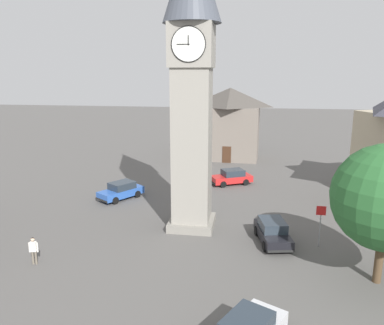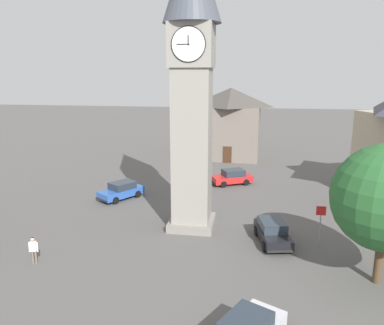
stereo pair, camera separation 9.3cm
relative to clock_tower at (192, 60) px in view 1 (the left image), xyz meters
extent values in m
plane|color=#565451|center=(0.00, 0.00, -11.94)|extent=(200.00, 200.00, 0.00)
cube|color=gray|center=(0.00, 0.00, -11.64)|extent=(3.23, 3.23, 0.60)
cube|color=gray|center=(0.00, 0.00, -5.94)|extent=(2.58, 2.58, 10.81)
cube|color=gray|center=(0.00, 0.00, 0.89)|extent=(2.89, 2.89, 2.84)
cylinder|color=white|center=(0.00, 1.48, 0.89)|extent=(2.17, 0.04, 2.17)
torus|color=black|center=(0.00, 1.49, 0.89)|extent=(2.23, 0.06, 2.23)
cube|color=black|center=(0.00, 1.52, 1.13)|extent=(0.05, 0.02, 0.61)
cube|color=black|center=(0.33, 1.52, 0.89)|extent=(0.82, 0.02, 0.04)
cylinder|color=white|center=(0.00, -1.48, 0.89)|extent=(2.17, 0.04, 2.17)
torus|color=black|center=(0.00, -1.49, 0.89)|extent=(2.23, 0.06, 2.23)
cube|color=red|center=(-2.27, -11.46, -11.35)|extent=(4.43, 3.36, 0.64)
cube|color=#28333D|center=(-2.41, -11.52, -10.73)|extent=(2.58, 2.34, 0.64)
cylinder|color=black|center=(-1.54, -10.19, -11.62)|extent=(0.67, 0.48, 0.64)
cylinder|color=black|center=(-0.82, -11.62, -11.62)|extent=(0.67, 0.48, 0.64)
cylinder|color=black|center=(-3.73, -11.30, -11.62)|extent=(0.67, 0.48, 0.64)
cylinder|color=black|center=(-3.01, -12.72, -11.62)|extent=(0.67, 0.48, 0.64)
cube|color=black|center=(-0.47, -10.55, -11.57)|extent=(0.86, 1.54, 0.16)
cube|color=#2D5BB7|center=(7.32, -5.30, -11.35)|extent=(3.69, 4.35, 0.64)
cube|color=#28333D|center=(7.24, -5.42, -10.73)|extent=(2.46, 2.61, 0.64)
cylinder|color=black|center=(7.34, -3.83, -11.62)|extent=(0.54, 0.65, 0.64)
cylinder|color=black|center=(8.67, -4.72, -11.62)|extent=(0.54, 0.65, 0.64)
cylinder|color=black|center=(5.98, -5.88, -11.62)|extent=(0.54, 0.65, 0.64)
cylinder|color=black|center=(7.31, -6.77, -11.62)|extent=(0.54, 0.65, 0.64)
cube|color=black|center=(8.45, -3.62, -11.57)|extent=(1.45, 1.02, 0.16)
cube|color=black|center=(-5.74, 1.88, -11.35)|extent=(2.50, 4.36, 0.64)
cube|color=#28333D|center=(-5.71, 1.73, -10.73)|extent=(1.96, 2.37, 0.64)
cylinder|color=black|center=(-6.78, 2.92, -11.62)|extent=(0.35, 0.67, 0.64)
cylinder|color=black|center=(-5.21, 3.24, -11.62)|extent=(0.35, 0.67, 0.64)
cylinder|color=black|center=(-6.27, 0.51, -11.62)|extent=(0.35, 0.67, 0.64)
cylinder|color=black|center=(-4.71, 0.83, -11.62)|extent=(0.35, 0.67, 0.64)
cube|color=black|center=(-6.15, 3.85, -11.57)|extent=(1.66, 0.46, 0.16)
cube|color=#28333D|center=(-4.19, 12.40, -10.73)|extent=(2.36, 2.59, 0.64)
cylinder|color=black|center=(-4.13, 10.81, -11.62)|extent=(0.49, 0.67, 0.64)
cube|color=black|center=(-5.21, 10.48, -11.57)|extent=(1.53, 0.88, 0.16)
cylinder|color=#706656|center=(8.27, 7.05, -11.53)|extent=(0.13, 0.13, 0.82)
cylinder|color=#706656|center=(8.44, 7.08, -11.53)|extent=(0.13, 0.13, 0.82)
cube|color=white|center=(8.35, 7.07, -10.82)|extent=(0.39, 0.28, 0.60)
cylinder|color=white|center=(8.12, 7.03, -10.87)|extent=(0.09, 0.09, 0.60)
cylinder|color=white|center=(8.59, 7.11, -10.87)|extent=(0.09, 0.09, 0.60)
sphere|color=beige|center=(8.35, 7.07, -10.37)|extent=(0.22, 0.22, 0.22)
sphere|color=black|center=(8.36, 7.06, -10.35)|extent=(0.20, 0.20, 0.20)
cylinder|color=brown|center=(-11.10, 6.03, -10.51)|extent=(0.44, 0.44, 2.85)
cube|color=#422819|center=(-15.33, -6.74, -10.89)|extent=(0.52, 1.04, 2.10)
cube|color=slate|center=(-1.29, -23.62, -8.52)|extent=(7.77, 5.77, 6.84)
pyramid|color=#47423D|center=(-1.29, -23.62, -3.89)|extent=(8.16, 6.06, 2.41)
cube|color=#422819|center=(-1.15, -20.92, -10.89)|extent=(1.10, 0.14, 2.10)
cylinder|color=gray|center=(-8.69, 2.07, -10.84)|extent=(0.07, 0.07, 2.20)
cube|color=red|center=(-8.69, 2.07, -9.44)|extent=(0.60, 0.04, 0.60)
camera|label=1|loc=(-4.07, 25.94, -0.88)|focal=35.49mm
camera|label=2|loc=(-4.16, 25.93, -0.88)|focal=35.49mm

